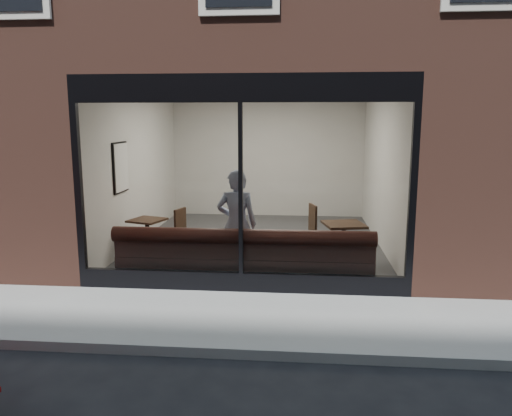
# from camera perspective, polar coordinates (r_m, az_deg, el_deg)

# --- Properties ---
(ground) EXTENTS (120.00, 120.00, 0.00)m
(ground) POSITION_cam_1_polar(r_m,az_deg,el_deg) (5.77, -4.20, -16.37)
(ground) COLOR black
(ground) RESTS_ON ground
(sidewalk_near) EXTENTS (40.00, 2.00, 0.01)m
(sidewalk_near) POSITION_cam_1_polar(r_m,az_deg,el_deg) (6.67, -2.79, -12.50)
(sidewalk_near) COLOR gray
(sidewalk_near) RESTS_ON ground
(kerb_near) EXTENTS (40.00, 0.10, 0.12)m
(kerb_near) POSITION_cam_1_polar(r_m,az_deg,el_deg) (5.70, -4.30, -16.06)
(kerb_near) COLOR gray
(kerb_near) RESTS_ON ground
(host_building_pier_left) EXTENTS (2.50, 12.00, 3.20)m
(host_building_pier_left) POSITION_cam_1_polar(r_m,az_deg,el_deg) (13.91, -14.33, 5.89)
(host_building_pier_left) COLOR brown
(host_building_pier_left) RESTS_ON ground
(host_building_pier_right) EXTENTS (2.50, 12.00, 3.20)m
(host_building_pier_right) POSITION_cam_1_polar(r_m,az_deg,el_deg) (13.44, 17.60, 5.58)
(host_building_pier_right) COLOR brown
(host_building_pier_right) RESTS_ON ground
(host_building_backfill) EXTENTS (5.00, 6.00, 3.20)m
(host_building_backfill) POSITION_cam_1_polar(r_m,az_deg,el_deg) (16.14, 2.07, 6.76)
(host_building_backfill) COLOR brown
(host_building_backfill) RESTS_ON ground
(cafe_floor) EXTENTS (6.00, 6.00, 0.00)m
(cafe_floor) POSITION_cam_1_polar(r_m,az_deg,el_deg) (10.44, 0.23, -3.95)
(cafe_floor) COLOR #2D2D30
(cafe_floor) RESTS_ON ground
(cafe_ceiling) EXTENTS (6.00, 6.00, 0.00)m
(cafe_ceiling) POSITION_cam_1_polar(r_m,az_deg,el_deg) (10.14, 0.24, 13.68)
(cafe_ceiling) COLOR white
(cafe_ceiling) RESTS_ON host_building_upper
(cafe_wall_back) EXTENTS (5.00, 0.00, 5.00)m
(cafe_wall_back) POSITION_cam_1_polar(r_m,az_deg,el_deg) (13.14, 1.36, 5.96)
(cafe_wall_back) COLOR silver
(cafe_wall_back) RESTS_ON ground
(cafe_wall_left) EXTENTS (0.00, 6.00, 6.00)m
(cafe_wall_left) POSITION_cam_1_polar(r_m,az_deg,el_deg) (10.68, -13.25, 4.70)
(cafe_wall_left) COLOR silver
(cafe_wall_left) RESTS_ON ground
(cafe_wall_right) EXTENTS (0.00, 6.00, 6.00)m
(cafe_wall_right) POSITION_cam_1_polar(r_m,az_deg,el_deg) (10.27, 14.26, 4.44)
(cafe_wall_right) COLOR silver
(cafe_wall_right) RESTS_ON ground
(storefront_kick) EXTENTS (5.00, 0.10, 0.30)m
(storefront_kick) POSITION_cam_1_polar(r_m,az_deg,el_deg) (7.59, -1.70, -8.45)
(storefront_kick) COLOR black
(storefront_kick) RESTS_ON ground
(storefront_header) EXTENTS (5.00, 0.10, 0.40)m
(storefront_header) POSITION_cam_1_polar(r_m,az_deg,el_deg) (7.20, -1.82, 13.56)
(storefront_header) COLOR black
(storefront_header) RESTS_ON host_building_upper
(storefront_mullion) EXTENTS (0.06, 0.10, 2.50)m
(storefront_mullion) POSITION_cam_1_polar(r_m,az_deg,el_deg) (7.26, -1.76, 2.07)
(storefront_mullion) COLOR black
(storefront_mullion) RESTS_ON storefront_kick
(storefront_glass) EXTENTS (4.80, 0.00, 4.80)m
(storefront_glass) POSITION_cam_1_polar(r_m,az_deg,el_deg) (7.23, -1.78, 2.03)
(storefront_glass) COLOR white
(storefront_glass) RESTS_ON storefront_kick
(banquette) EXTENTS (4.00, 0.55, 0.45)m
(banquette) POSITION_cam_1_polar(r_m,az_deg,el_deg) (7.95, -1.36, -7.02)
(banquette) COLOR #321612
(banquette) RESTS_ON cafe_floor
(person) EXTENTS (0.65, 0.43, 1.78)m
(person) POSITION_cam_1_polar(r_m,az_deg,el_deg) (8.09, -2.21, -1.85)
(person) COLOR #A0B0D2
(person) RESTS_ON cafe_floor
(cafe_table_left) EXTENTS (0.71, 0.71, 0.04)m
(cafe_table_left) POSITION_cam_1_polar(r_m,az_deg,el_deg) (9.35, -12.35, -1.36)
(cafe_table_left) COLOR black
(cafe_table_left) RESTS_ON cafe_floor
(cafe_table_right) EXTENTS (0.80, 0.80, 0.04)m
(cafe_table_right) POSITION_cam_1_polar(r_m,az_deg,el_deg) (8.90, 10.02, -1.87)
(cafe_table_right) COLOR black
(cafe_table_right) RESTS_ON cafe_floor
(cafe_chair_left) EXTENTS (0.47, 0.47, 0.04)m
(cafe_chair_left) POSITION_cam_1_polar(r_m,az_deg,el_deg) (9.47, -9.57, -4.22)
(cafe_chair_left) COLOR black
(cafe_chair_left) RESTS_ON cafe_floor
(cafe_chair_right) EXTENTS (0.52, 0.52, 0.04)m
(cafe_chair_right) POSITION_cam_1_polar(r_m,az_deg,el_deg) (9.70, 5.38, -3.77)
(cafe_chair_right) COLOR black
(cafe_chair_right) RESTS_ON cafe_floor
(wall_poster) EXTENTS (0.02, 0.66, 0.88)m
(wall_poster) POSITION_cam_1_polar(r_m,az_deg,el_deg) (9.60, -15.14, 4.51)
(wall_poster) COLOR white
(wall_poster) RESTS_ON cafe_wall_left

